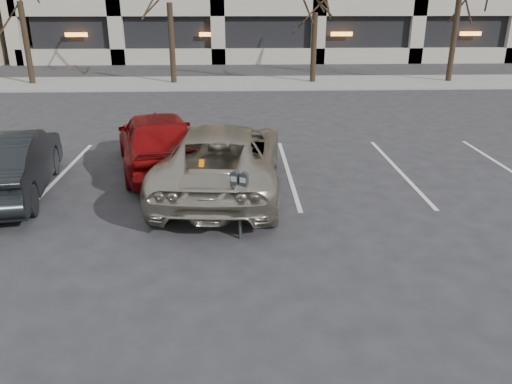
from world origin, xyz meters
The scene contains 7 objects.
ground centered at (0.00, 0.00, 0.00)m, with size 140.00×140.00×0.00m, color #28282B.
sidewalk centered at (0.00, 16.00, 0.06)m, with size 80.00×4.00×0.12m, color gray.
stall_lines centered at (-1.40, 2.30, 0.01)m, with size 16.90×5.20×0.00m.
parking_meter centered at (0.16, -1.40, 0.96)m, with size 0.34×0.24×1.25m.
suv_silver centered at (-0.21, 1.12, 0.76)m, with size 2.90×5.61×1.52m.
car_red centered at (-1.84, 2.58, 0.76)m, with size 1.81×4.49×1.53m, color #990D0F.
car_dark centered at (-4.84, 0.96, 0.73)m, with size 1.55×4.43×1.46m, color black.
Camera 1 is at (0.14, -9.50, 4.05)m, focal length 35.00 mm.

